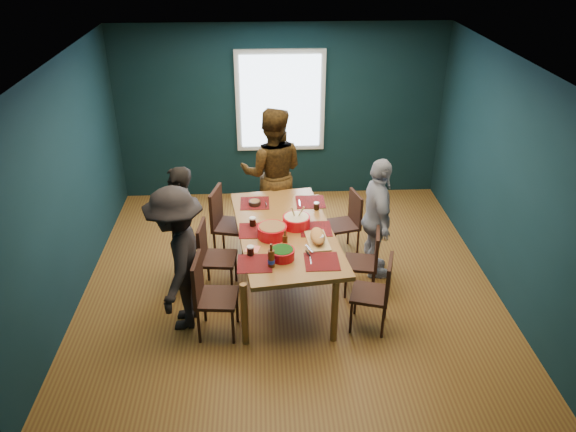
# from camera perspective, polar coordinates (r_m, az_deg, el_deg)

# --- Properties ---
(room) EXTENTS (5.01, 5.01, 2.71)m
(room) POSITION_cam_1_polar(r_m,az_deg,el_deg) (6.65, -0.03, 4.62)
(room) COLOR olive
(room) RESTS_ON ground
(dining_table) EXTENTS (1.34, 2.26, 0.81)m
(dining_table) POSITION_cam_1_polar(r_m,az_deg,el_deg) (6.55, -0.28, -2.01)
(dining_table) COLOR brown
(dining_table) RESTS_ON floor
(chair_left_far) EXTENTS (0.53, 0.53, 0.98)m
(chair_left_far) POSITION_cam_1_polar(r_m,az_deg,el_deg) (7.30, -6.45, -0.28)
(chair_left_far) COLOR black
(chair_left_far) RESTS_ON floor
(chair_left_mid) EXTENTS (0.44, 0.44, 0.89)m
(chair_left_mid) POSITION_cam_1_polar(r_m,az_deg,el_deg) (6.71, -7.83, -3.67)
(chair_left_mid) COLOR black
(chair_left_mid) RESTS_ON floor
(chair_left_near) EXTENTS (0.46, 0.46, 0.94)m
(chair_left_near) POSITION_cam_1_polar(r_m,az_deg,el_deg) (6.02, -8.11, -7.54)
(chair_left_near) COLOR black
(chair_left_near) RESTS_ON floor
(chair_right_far) EXTENTS (0.47, 0.47, 0.86)m
(chair_right_far) POSITION_cam_1_polar(r_m,az_deg,el_deg) (7.46, 6.15, -0.26)
(chair_right_far) COLOR black
(chair_right_far) RESTS_ON floor
(chair_right_mid) EXTENTS (0.44, 0.44, 0.83)m
(chair_right_mid) POSITION_cam_1_polar(r_m,az_deg,el_deg) (6.68, 8.14, -4.21)
(chair_right_mid) COLOR black
(chair_right_mid) RESTS_ON floor
(chair_right_near) EXTENTS (0.50, 0.50, 0.88)m
(chair_right_near) POSITION_cam_1_polar(r_m,az_deg,el_deg) (6.13, 9.18, -7.28)
(chair_right_near) COLOR black
(chair_right_near) RESTS_ON floor
(person_far_left) EXTENTS (0.42, 0.59, 1.53)m
(person_far_left) POSITION_cam_1_polar(r_m,az_deg,el_deg) (6.79, -10.87, -1.12)
(person_far_left) COLOR black
(person_far_left) RESTS_ON floor
(person_back) EXTENTS (0.95, 0.77, 1.84)m
(person_back) POSITION_cam_1_polar(r_m,az_deg,el_deg) (7.70, -1.58, 4.37)
(person_back) COLOR black
(person_back) RESTS_ON floor
(person_right) EXTENTS (0.42, 0.93, 1.56)m
(person_right) POSITION_cam_1_polar(r_m,az_deg,el_deg) (6.90, 9.06, -0.31)
(person_right) COLOR white
(person_right) RESTS_ON floor
(person_near_left) EXTENTS (0.66, 1.09, 1.65)m
(person_near_left) POSITION_cam_1_polar(r_m,az_deg,el_deg) (6.06, -11.13, -4.37)
(person_near_left) COLOR black
(person_near_left) RESTS_ON floor
(bowl_salad) EXTENTS (0.34, 0.34, 0.14)m
(bowl_salad) POSITION_cam_1_polar(r_m,az_deg,el_deg) (6.34, -1.62, -1.54)
(bowl_salad) COLOR red
(bowl_salad) RESTS_ON dining_table
(bowl_dumpling) EXTENTS (0.32, 0.32, 0.30)m
(bowl_dumpling) POSITION_cam_1_polar(r_m,az_deg,el_deg) (6.55, 0.86, -0.52)
(bowl_dumpling) COLOR red
(bowl_dumpling) RESTS_ON dining_table
(bowl_herbs) EXTENTS (0.27, 0.27, 0.12)m
(bowl_herbs) POSITION_cam_1_polar(r_m,az_deg,el_deg) (5.96, -0.59, -3.82)
(bowl_herbs) COLOR red
(bowl_herbs) RESTS_ON dining_table
(cutting_board) EXTENTS (0.29, 0.57, 0.12)m
(cutting_board) POSITION_cam_1_polar(r_m,az_deg,el_deg) (6.26, 3.02, -2.17)
(cutting_board) COLOR #DDC377
(cutting_board) RESTS_ON dining_table
(small_bowl) EXTENTS (0.15, 0.15, 0.06)m
(small_bowl) POSITION_cam_1_polar(r_m,az_deg,el_deg) (7.07, -3.40, 1.36)
(small_bowl) COLOR black
(small_bowl) RESTS_ON dining_table
(beer_bottle_a) EXTENTS (0.07, 0.07, 0.27)m
(beer_bottle_a) POSITION_cam_1_polar(r_m,az_deg,el_deg) (5.81, -1.71, -4.35)
(beer_bottle_a) COLOR #48230C
(beer_bottle_a) RESTS_ON dining_table
(beer_bottle_b) EXTENTS (0.06, 0.06, 0.22)m
(beer_bottle_b) POSITION_cam_1_polar(r_m,az_deg,el_deg) (6.12, -0.30, -2.61)
(beer_bottle_b) COLOR #48230C
(beer_bottle_b) RESTS_ON dining_table
(cola_glass_a) EXTENTS (0.08, 0.08, 0.11)m
(cola_glass_a) POSITION_cam_1_polar(r_m,az_deg,el_deg) (6.03, -3.84, -3.49)
(cola_glass_a) COLOR black
(cola_glass_a) RESTS_ON dining_table
(cola_glass_b) EXTENTS (0.08, 0.08, 0.11)m
(cola_glass_b) POSITION_cam_1_polar(r_m,az_deg,el_deg) (6.21, 3.28, -2.42)
(cola_glass_b) COLOR black
(cola_glass_b) RESTS_ON dining_table
(cola_glass_c) EXTENTS (0.07, 0.07, 0.10)m
(cola_glass_c) POSITION_cam_1_polar(r_m,az_deg,el_deg) (6.95, 2.91, 1.06)
(cola_glass_c) COLOR black
(cola_glass_c) RESTS_ON dining_table
(cola_glass_d) EXTENTS (0.08, 0.08, 0.11)m
(cola_glass_d) POSITION_cam_1_polar(r_m,az_deg,el_deg) (6.58, -3.61, -0.55)
(cola_glass_d) COLOR black
(cola_glass_d) RESTS_ON dining_table
(napkin_a) EXTENTS (0.13, 0.13, 0.00)m
(napkin_a) POSITION_cam_1_polar(r_m,az_deg,el_deg) (6.58, 2.89, -1.10)
(napkin_a) COLOR #FB7669
(napkin_a) RESTS_ON dining_table
(napkin_b) EXTENTS (0.18, 0.18, 0.00)m
(napkin_b) POSITION_cam_1_polar(r_m,az_deg,el_deg) (6.16, -3.63, -3.36)
(napkin_b) COLOR #FB7669
(napkin_b) RESTS_ON dining_table
(napkin_c) EXTENTS (0.17, 0.17, 0.00)m
(napkin_c) POSITION_cam_1_polar(r_m,az_deg,el_deg) (5.96, 2.89, -4.52)
(napkin_c) COLOR #FB7669
(napkin_c) RESTS_ON dining_table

